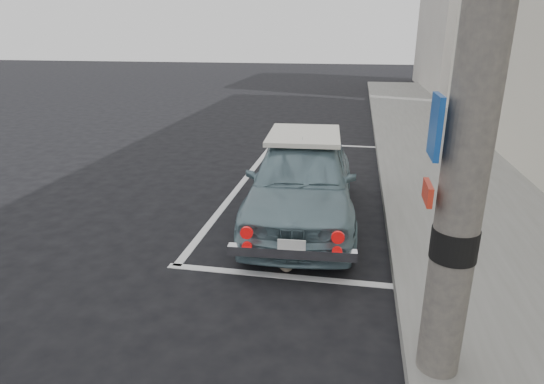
{
  "coord_description": "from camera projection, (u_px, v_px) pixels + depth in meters",
  "views": [
    {
      "loc": [
        1.25,
        -5.36,
        2.83
      ],
      "look_at": [
        0.17,
        0.46,
        0.75
      ],
      "focal_mm": 30.0,
      "sensor_mm": 36.0,
      "label": 1
    }
  ],
  "objects": [
    {
      "name": "pline_rear",
      "position": [
        284.0,
        276.0,
        5.57
      ],
      "size": [
        3.0,
        0.12,
        0.01
      ],
      "primitive_type": "cube",
      "color": "silver",
      "rests_on": "ground"
    },
    {
      "name": "ground",
      "position": [
        253.0,
        255.0,
        6.12
      ],
      "size": [
        80.0,
        80.0,
        0.0
      ],
      "primitive_type": "plane",
      "color": "black",
      "rests_on": "ground"
    },
    {
      "name": "retro_coupe",
      "position": [
        302.0,
        178.0,
        7.07
      ],
      "size": [
        1.85,
        4.09,
        1.36
      ],
      "rotation": [
        0.0,
        0.0,
        0.06
      ],
      "color": "gray",
      "rests_on": "ground"
    },
    {
      "name": "pline_front",
      "position": [
        326.0,
        145.0,
        12.07
      ],
      "size": [
        3.0,
        0.12,
        0.01
      ],
      "primitive_type": "cube",
      "color": "silver",
      "rests_on": "ground"
    },
    {
      "name": "cat",
      "position": [
        286.0,
        263.0,
        5.68
      ],
      "size": [
        0.27,
        0.4,
        0.22
      ],
      "rotation": [
        0.0,
        0.0,
        0.35
      ],
      "color": "#766659",
      "rests_on": "ground"
    },
    {
      "name": "sidewalk",
      "position": [
        472.0,
        211.0,
        7.4
      ],
      "size": [
        2.8,
        40.0,
        0.15
      ],
      "primitive_type": "cube",
      "color": "slate",
      "rests_on": "ground"
    },
    {
      "name": "building_far",
      "position": [
        468.0,
        7.0,
        22.26
      ],
      "size": [
        3.5,
        10.0,
        8.0
      ],
      "primitive_type": "cube",
      "color": "#AEA89E",
      "rests_on": "ground"
    },
    {
      "name": "pline_side",
      "position": [
        243.0,
        182.0,
        9.06
      ],
      "size": [
        0.12,
        7.0,
        0.01
      ],
      "primitive_type": "cube",
      "color": "silver",
      "rests_on": "ground"
    }
  ]
}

